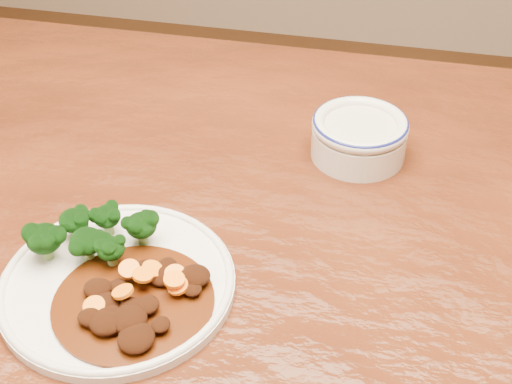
# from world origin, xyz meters

# --- Properties ---
(dining_table) EXTENTS (1.50, 0.91, 0.75)m
(dining_table) POSITION_xyz_m (0.00, 0.00, 0.67)
(dining_table) COLOR #58250F
(dining_table) RESTS_ON ground
(dinner_plate) EXTENTS (0.23, 0.23, 0.01)m
(dinner_plate) POSITION_xyz_m (-0.11, -0.09, 0.76)
(dinner_plate) COLOR white
(dinner_plate) RESTS_ON dining_table
(broccoli_florets) EXTENTS (0.12, 0.08, 0.04)m
(broccoli_florets) POSITION_xyz_m (-0.15, -0.05, 0.78)
(broccoli_florets) COLOR #7BA254
(broccoli_florets) RESTS_ON dinner_plate
(mince_stew) EXTENTS (0.15, 0.15, 0.03)m
(mince_stew) POSITION_xyz_m (-0.08, -0.12, 0.77)
(mince_stew) COLOR #471C07
(mince_stew) RESTS_ON dinner_plate
(dip_bowl) EXTENTS (0.12, 0.12, 0.05)m
(dip_bowl) POSITION_xyz_m (0.10, 0.18, 0.78)
(dip_bowl) COLOR silver
(dip_bowl) RESTS_ON dining_table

